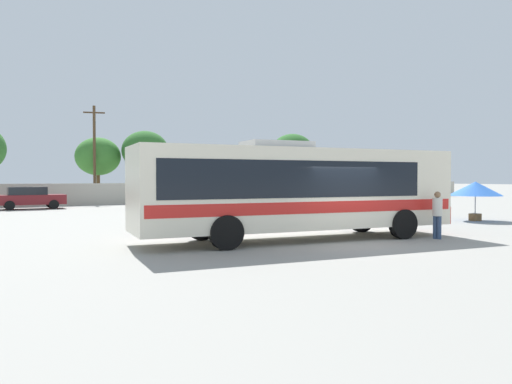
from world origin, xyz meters
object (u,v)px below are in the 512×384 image
Objects in this scene: roadside_tree_midleft at (98,157)px; roadside_tree_right at (292,153)px; utility_pole_near at (94,152)px; roadside_tree_midright at (145,151)px; coach_bus_cream_red at (295,188)px; vendor_umbrella_near_gate_blue at (475,189)px; parked_car_second_maroon at (30,197)px; attendant_by_bus_door at (437,212)px.

roadside_tree_right reaches higher than roadside_tree_midleft.
utility_pole_near is 1.30× the size of roadside_tree_midright.
coach_bus_cream_red is 1.36× the size of utility_pole_near.
utility_pole_near reaches higher than vendor_umbrella_near_gate_blue.
roadside_tree_midleft reaches higher than parked_car_second_maroon.
utility_pole_near is 1.21× the size of roadside_tree_right.
utility_pole_near is (-5.23, 32.34, 3.46)m from attendant_by_bus_door.
attendant_by_bus_door is at bearing -115.79° from roadside_tree_right.
coach_bus_cream_red reaches higher than parked_car_second_maroon.
roadside_tree_right is (20.51, 30.95, 3.15)m from coach_bus_cream_red.
roadside_tree_midleft reaches higher than attendant_by_bus_door.
roadside_tree_midleft reaches higher than coach_bus_cream_red.
roadside_tree_right reaches higher than attendant_by_bus_door.
roadside_tree_right reaches higher than parked_car_second_maroon.
parked_car_second_maroon is (-6.46, 23.06, -0.99)m from coach_bus_cream_red.
roadside_tree_right is at bearing 2.13° from utility_pole_near.
vendor_umbrella_near_gate_blue is 0.37× the size of roadside_tree_right.
attendant_by_bus_door is at bearing -80.81° from utility_pole_near.
parked_car_second_maroon is 0.63× the size of roadside_tree_right.
parked_car_second_maroon is 9.82m from utility_pole_near.
coach_bus_cream_red is 30.70m from roadside_tree_midright.
coach_bus_cream_red is 1.96× the size of roadside_tree_midleft.
parked_car_second_maroon is 11.78m from roadside_tree_midleft.
attendant_by_bus_door is 27.51m from parked_car_second_maroon.
coach_bus_cream_red reaches higher than vendor_umbrella_near_gate_blue.
vendor_umbrella_near_gate_blue is at bearing -68.23° from roadside_tree_midleft.
roadside_tree_midright reaches higher than roadside_tree_midleft.
vendor_umbrella_near_gate_blue reaches higher than attendant_by_bus_door.
roadside_tree_midleft is (0.73, 2.16, -0.29)m from utility_pole_near.
vendor_umbrella_near_gate_blue is 28.15m from parked_car_second_maroon.
roadside_tree_midright is at bearing 91.18° from attendant_by_bus_door.
utility_pole_near is 21.26m from roadside_tree_right.
attendant_by_bus_door is (4.51, -2.17, -0.86)m from coach_bus_cream_red.
vendor_umbrella_near_gate_blue is 0.44× the size of roadside_tree_midleft.
vendor_umbrella_near_gate_blue is at bearing -48.61° from parked_car_second_maroon.
parked_car_second_maroon is (-18.60, 21.11, -0.78)m from vendor_umbrella_near_gate_blue.
attendant_by_bus_door is 8.70m from vendor_umbrella_near_gate_blue.
roadside_tree_midright is at bearing -177.85° from roadside_tree_right.
parked_car_second_maroon is at bearing 131.39° from vendor_umbrella_near_gate_blue.
parked_car_second_maroon is 13.18m from roadside_tree_midright.
roadside_tree_right is (21.24, 0.79, 0.54)m from utility_pole_near.
utility_pole_near reaches higher than coach_bus_cream_red.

